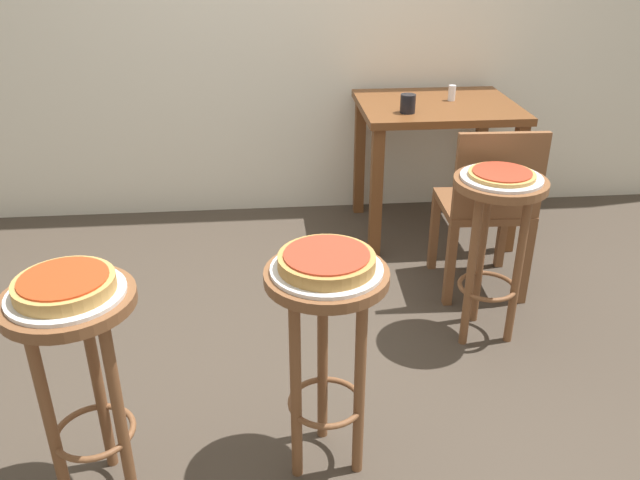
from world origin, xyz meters
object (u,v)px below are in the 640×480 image
at_px(serving_plate_foreground, 66,294).
at_px(stool_leftside, 495,224).
at_px(wooden_chair, 488,205).
at_px(pizza_foreground, 64,285).
at_px(serving_plate_leftside, 501,178).
at_px(dining_table, 436,127).
at_px(pizza_leftside, 502,174).
at_px(pizza_middle, 327,261).
at_px(condiment_shaker, 452,93).
at_px(cup_near_edge, 408,104).
at_px(stool_middle, 326,327).
at_px(stool_foreground, 79,354).
at_px(serving_plate_middle, 327,269).

xyz_separation_m(serving_plate_foreground, stool_leftside, (1.49, 0.75, -0.21)).
bearing_deg(wooden_chair, pizza_foreground, -144.94).
relative_size(serving_plate_leftside, dining_table, 0.38).
height_order(pizza_leftside, dining_table, pizza_leftside).
bearing_deg(stool_leftside, pizza_leftside, 7.13).
bearing_deg(pizza_middle, condiment_shaker, 64.19).
xyz_separation_m(cup_near_edge, condiment_shaker, (0.29, 0.22, -0.01)).
relative_size(stool_middle, pizza_middle, 2.57).
bearing_deg(condiment_shaker, dining_table, -153.24).
bearing_deg(stool_leftside, wooden_chair, 75.11).
bearing_deg(stool_foreground, cup_near_edge, 51.69).
distance_m(serving_plate_foreground, condiment_shaker, 2.47).
height_order(serving_plate_foreground, serving_plate_leftside, same).
height_order(stool_foreground, serving_plate_foreground, serving_plate_foreground).
xyz_separation_m(stool_foreground, serving_plate_middle, (0.73, 0.07, 0.21)).
bearing_deg(stool_middle, cup_near_edge, 69.89).
height_order(pizza_foreground, condiment_shaker, condiment_shaker).
bearing_deg(wooden_chair, pizza_middle, -129.56).
bearing_deg(stool_leftside, dining_table, 88.95).
relative_size(stool_middle, cup_near_edge, 7.74).
relative_size(serving_plate_middle, wooden_chair, 0.39).
height_order(serving_plate_foreground, serving_plate_middle, same).
distance_m(pizza_leftside, wooden_chair, 0.48).
height_order(serving_plate_foreground, cup_near_edge, cup_near_edge).
bearing_deg(wooden_chair, stool_middle, -129.56).
distance_m(serving_plate_leftside, condiment_shaker, 1.14).
bearing_deg(serving_plate_leftside, pizza_middle, -138.51).
xyz_separation_m(stool_foreground, condiment_shaker, (1.60, 1.88, 0.26)).
bearing_deg(pizza_foreground, stool_leftside, 26.62).
relative_size(pizza_foreground, stool_middle, 0.37).
relative_size(stool_foreground, pizza_leftside, 2.80).
relative_size(serving_plate_foreground, wooden_chair, 0.38).
height_order(pizza_middle, condiment_shaker, condiment_shaker).
height_order(serving_plate_foreground, dining_table, dining_table).
xyz_separation_m(dining_table, wooden_chair, (0.08, -0.72, -0.16)).
bearing_deg(condiment_shaker, stool_foreground, -130.45).
xyz_separation_m(stool_foreground, wooden_chair, (1.59, 1.12, -0.07)).
bearing_deg(serving_plate_middle, pizza_middle, 0.00).
relative_size(pizza_foreground, stool_leftside, 0.37).
height_order(pizza_leftside, condiment_shaker, condiment_shaker).
xyz_separation_m(pizza_middle, cup_near_edge, (0.58, 1.58, 0.04)).
xyz_separation_m(pizza_foreground, pizza_leftside, (1.49, 0.75, -0.01)).
bearing_deg(serving_plate_foreground, pizza_foreground, -90.00).
xyz_separation_m(pizza_foreground, dining_table, (1.51, 1.83, -0.15)).
distance_m(pizza_middle, dining_table, 1.94).
bearing_deg(cup_near_edge, stool_middle, -110.11).
bearing_deg(stool_foreground, wooden_chair, 35.06).
xyz_separation_m(serving_plate_leftside, dining_table, (0.02, 1.09, -0.12)).
xyz_separation_m(stool_middle, wooden_chair, (0.86, 1.05, -0.07)).
distance_m(pizza_foreground, stool_middle, 0.77).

